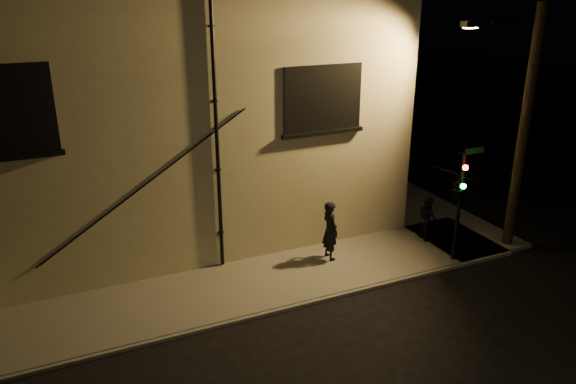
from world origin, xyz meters
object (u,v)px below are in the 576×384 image
pedestrian_b (427,218)px  traffic_signal (458,189)px  streetlamp_pole (521,127)px  pedestrian_a (330,230)px

pedestrian_b → traffic_signal: 2.44m
traffic_signal → streetlamp_pole: bearing=7.9°
pedestrian_a → traffic_signal: size_ratio=0.53×
pedestrian_a → traffic_signal: traffic_signal is taller
traffic_signal → pedestrian_b: bearing=77.8°
pedestrian_b → traffic_signal: traffic_signal is taller
pedestrian_a → streetlamp_pole: bearing=-106.0°
traffic_signal → pedestrian_a: bearing=151.8°
streetlamp_pole → pedestrian_b: bearing=147.6°
traffic_signal → streetlamp_pole: streetlamp_pole is taller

